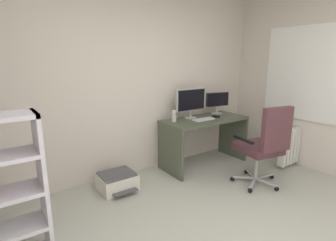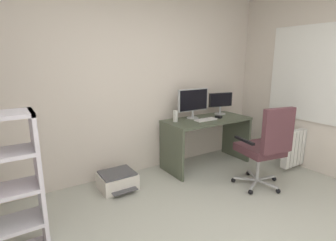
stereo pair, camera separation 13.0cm
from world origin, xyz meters
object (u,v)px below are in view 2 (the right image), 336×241
computer_mouse (219,117)px  office_chair (266,145)px  monitor_secondary (221,101)px  printer (118,180)px  desktop_speaker (175,116)px  desk (207,132)px  keyboard (206,120)px  radiator (298,147)px  monitor_main (193,101)px

computer_mouse → office_chair: bearing=-103.9°
monitor_secondary → printer: 2.07m
printer → desktop_speaker: bearing=4.7°
desk → keyboard: keyboard is taller
office_chair → radiator: bearing=8.6°
printer → desk: bearing=-1.0°
computer_mouse → radiator: (0.92, -0.79, -0.43)m
monitor_secondary → computer_mouse: size_ratio=4.10×
monitor_secondary → desktop_speaker: (-0.93, -0.05, -0.13)m
office_chair → printer: (-1.57, 1.02, -0.49)m
office_chair → radiator: (1.01, 0.15, -0.26)m
desk → printer: (-1.47, 0.03, -0.43)m
monitor_main → office_chair: 1.25m
desktop_speaker → radiator: desktop_speaker is taller
monitor_secondary → radiator: size_ratio=0.60×
monitor_secondary → keyboard: 0.58m
keyboard → desktop_speaker: size_ratio=2.00×
monitor_main → computer_mouse: 0.47m
monitor_secondary → office_chair: size_ratio=0.38×
monitor_main → computer_mouse: bearing=-29.8°
radiator → computer_mouse: bearing=139.3°
desk → radiator: bearing=-37.0°
monitor_main → computer_mouse: size_ratio=5.40×
monitor_secondary → computer_mouse: 0.36m
desk → radiator: size_ratio=1.95×
monitor_secondary → printer: monitor_secondary is taller
desktop_speaker → computer_mouse: bearing=-12.2°
monitor_main → monitor_secondary: 0.57m
keyboard → desktop_speaker: 0.47m
computer_mouse → office_chair: office_chair is taller
desk → keyboard: (-0.08, -0.06, 0.22)m
radiator → desktop_speaker: bearing=149.8°
office_chair → desk: bearing=96.0°
monitor_secondary → desktop_speaker: 0.94m
desk → desktop_speaker: size_ratio=7.89×
computer_mouse → radiator: computer_mouse is taller
radiator → desk: bearing=143.0°
printer → radiator: bearing=-18.5°
desk → printer: size_ratio=2.83×
keyboard → desktop_speaker: desktop_speaker is taller
monitor_secondary → printer: (-1.88, -0.13, -0.85)m
monitor_secondary → radiator: monitor_secondary is taller
desk → monitor_main: bearing=135.8°
computer_mouse → keyboard: bearing=175.0°
monitor_main → printer: (-1.31, -0.13, -0.91)m
radiator → monitor_main: bearing=142.0°
monitor_main → keyboard: size_ratio=1.59×
office_chair → printer: 1.93m
keyboard → radiator: size_ratio=0.49×
keyboard → radiator: 1.48m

